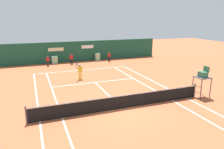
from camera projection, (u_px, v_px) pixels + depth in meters
name	position (u px, v px, depth m)	size (l,w,h in m)	color
ground_plane	(119.00, 105.00, 15.00)	(80.00, 80.00, 0.01)	#B25633
tennis_net	(123.00, 101.00, 14.36)	(12.10, 0.10, 1.07)	#4C4C51
sponsor_back_wall	(73.00, 52.00, 29.46)	(25.00, 1.02, 2.78)	#194C38
umpire_chair	(203.00, 77.00, 16.22)	(1.00, 1.00, 2.39)	#47474C
player_on_baseline	(80.00, 70.00, 21.10)	(0.76, 0.62, 1.76)	yellow
ball_kid_left_post	(71.00, 58.00, 27.91)	(0.46, 0.21, 1.39)	black
ball_kid_centre_post	(109.00, 56.00, 29.73)	(0.43, 0.19, 1.30)	black
ball_kid_right_post	(48.00, 60.00, 26.90)	(0.43, 0.18, 1.28)	black
tennis_ball_near_service_line	(107.00, 78.00, 21.49)	(0.07, 0.07, 0.07)	#CCE033
tennis_ball_mid_court	(130.00, 95.00, 16.94)	(0.07, 0.07, 0.07)	#CCE033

